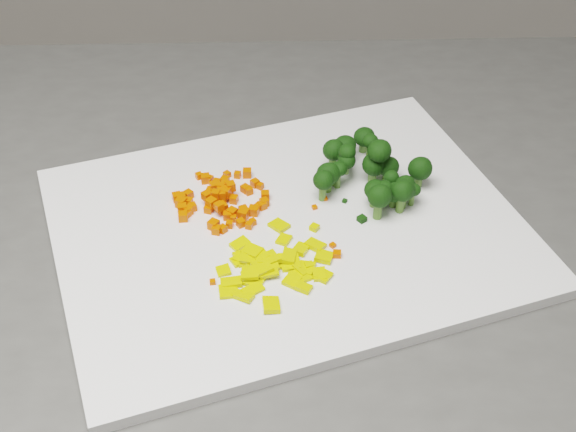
{
  "coord_description": "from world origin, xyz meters",
  "views": [
    {
      "loc": [
        -0.4,
        -0.01,
        1.4
      ],
      "look_at": [
        -0.42,
        0.56,
        0.92
      ],
      "focal_mm": 50.0,
      "sensor_mm": 36.0,
      "label": 1
    }
  ],
  "objects_px": {
    "carrot_pile": "(223,191)",
    "pepper_pile": "(271,259)",
    "cutting_board": "(288,229)",
    "broccoli_pile": "(372,161)"
  },
  "relations": [
    {
      "from": "carrot_pile",
      "to": "pepper_pile",
      "type": "relative_size",
      "value": 0.86
    },
    {
      "from": "cutting_board",
      "to": "pepper_pile",
      "type": "bearing_deg",
      "value": -102.84
    },
    {
      "from": "pepper_pile",
      "to": "broccoli_pile",
      "type": "height_order",
      "value": "broccoli_pile"
    },
    {
      "from": "cutting_board",
      "to": "pepper_pile",
      "type": "relative_size",
      "value": 3.88
    },
    {
      "from": "cutting_board",
      "to": "broccoli_pile",
      "type": "xyz_separation_m",
      "value": [
        0.08,
        0.07,
        0.03
      ]
    },
    {
      "from": "broccoli_pile",
      "to": "carrot_pile",
      "type": "bearing_deg",
      "value": -165.2
    },
    {
      "from": "pepper_pile",
      "to": "carrot_pile",
      "type": "bearing_deg",
      "value": 120.28
    },
    {
      "from": "pepper_pile",
      "to": "broccoli_pile",
      "type": "distance_m",
      "value": 0.16
    },
    {
      "from": "cutting_board",
      "to": "carrot_pile",
      "type": "bearing_deg",
      "value": 154.42
    },
    {
      "from": "pepper_pile",
      "to": "broccoli_pile",
      "type": "bearing_deg",
      "value": 53.41
    }
  ]
}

